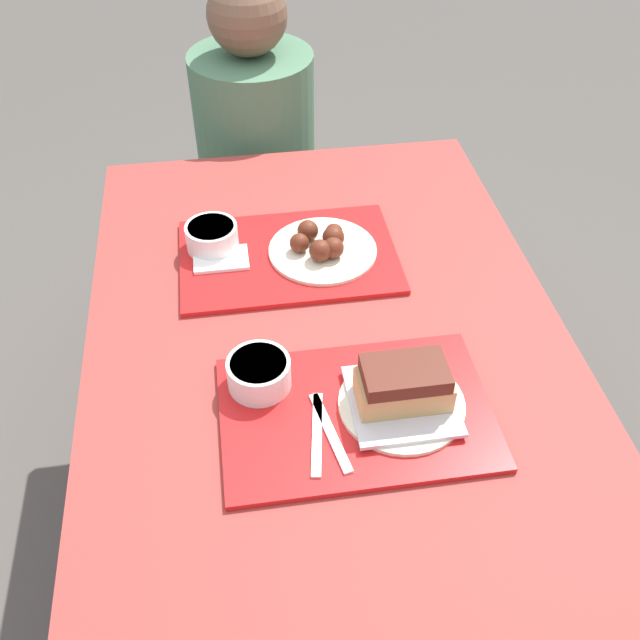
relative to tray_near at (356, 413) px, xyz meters
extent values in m
plane|color=#4C4742|center=(-0.02, 0.18, -0.78)|extent=(12.00, 12.00, 0.00)
cube|color=maroon|center=(-0.02, 0.18, -0.03)|extent=(0.91, 1.41, 0.04)
cylinder|color=maroon|center=(-0.41, 0.80, -0.41)|extent=(0.07, 0.07, 0.73)
cylinder|color=maroon|center=(0.38, 0.80, -0.41)|extent=(0.07, 0.07, 0.73)
cube|color=maroon|center=(-0.02, 1.10, -0.34)|extent=(0.87, 0.28, 0.04)
cylinder|color=maroon|center=(-0.39, 1.10, -0.57)|extent=(0.06, 0.06, 0.42)
cylinder|color=maroon|center=(0.36, 1.10, -0.57)|extent=(0.06, 0.06, 0.42)
cube|color=red|center=(0.00, 0.00, 0.00)|extent=(0.46, 0.31, 0.01)
cube|color=red|center=(-0.06, 0.44, 0.00)|extent=(0.46, 0.31, 0.01)
cylinder|color=white|center=(-0.16, 0.08, 0.03)|extent=(0.11, 0.11, 0.06)
cylinder|color=beige|center=(-0.16, 0.08, 0.06)|extent=(0.10, 0.10, 0.01)
cylinder|color=beige|center=(0.08, 0.00, 0.01)|extent=(0.22, 0.22, 0.01)
cube|color=silver|center=(0.08, 0.00, 0.02)|extent=(0.18, 0.18, 0.01)
cube|color=tan|center=(0.08, 0.00, 0.05)|extent=(0.16, 0.08, 0.05)
cube|color=#4C1E14|center=(0.08, 0.00, 0.09)|extent=(0.14, 0.09, 0.03)
cube|color=white|center=(-0.07, -0.04, 0.01)|extent=(0.04, 0.17, 0.00)
cube|color=white|center=(-0.05, -0.04, 0.01)|extent=(0.05, 0.17, 0.00)
cylinder|color=white|center=(-0.22, 0.49, 0.03)|extent=(0.11, 0.11, 0.06)
cylinder|color=beige|center=(-0.22, 0.49, 0.06)|extent=(0.10, 0.10, 0.01)
cylinder|color=beige|center=(0.01, 0.44, 0.01)|extent=(0.23, 0.23, 0.01)
sphere|color=#562314|center=(0.03, 0.45, 0.04)|extent=(0.05, 0.05, 0.05)
sphere|color=#562314|center=(0.04, 0.47, 0.03)|extent=(0.04, 0.04, 0.04)
sphere|color=#562314|center=(-0.01, 0.48, 0.04)|extent=(0.05, 0.05, 0.05)
sphere|color=#562314|center=(-0.04, 0.44, 0.03)|extent=(0.04, 0.04, 0.04)
sphere|color=#562314|center=(0.00, 0.40, 0.04)|extent=(0.05, 0.05, 0.05)
sphere|color=#562314|center=(0.03, 0.41, 0.04)|extent=(0.05, 0.05, 0.05)
cube|color=white|center=(-0.21, 0.44, 0.01)|extent=(0.11, 0.08, 0.01)
cylinder|color=#477051|center=(-0.08, 1.10, -0.08)|extent=(0.34, 0.34, 0.49)
sphere|color=brown|center=(-0.08, 1.10, 0.27)|extent=(0.21, 0.21, 0.21)
camera|label=1|loc=(-0.18, -0.75, 0.94)|focal=40.00mm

